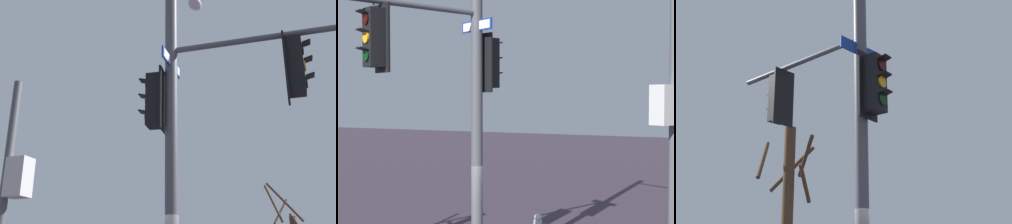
{
  "view_description": "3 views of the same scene",
  "coord_description": "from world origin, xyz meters",
  "views": [
    {
      "loc": [
        -7.34,
        1.62,
        1.54
      ],
      "look_at": [
        0.04,
        0.3,
        4.32
      ],
      "focal_mm": 46.28,
      "sensor_mm": 36.0,
      "label": 1
    },
    {
      "loc": [
        5.36,
        -9.82,
        4.06
      ],
      "look_at": [
        0.91,
        0.74,
        3.66
      ],
      "focal_mm": 54.25,
      "sensor_mm": 36.0,
      "label": 2
    },
    {
      "loc": [
        8.42,
        1.94,
        1.61
      ],
      "look_at": [
        0.33,
        -0.21,
        4.36
      ],
      "focal_mm": 49.08,
      "sensor_mm": 36.0,
      "label": 3
    }
  ],
  "objects": [
    {
      "name": "main_signal_pole_assembly",
      "position": [
        0.4,
        -0.27,
        4.98
      ],
      "size": [
        4.11,
        3.87,
        9.02
      ],
      "rotation": [
        0.0,
        0.0,
        4.24
      ],
      "color": "#4C4F54",
      "rests_on": "ground"
    },
    {
      "name": "secondary_pole_assembly",
      "position": [
        4.2,
        3.64,
        3.5
      ],
      "size": [
        0.69,
        0.83,
        6.53
      ],
      "rotation": [
        0.0,
        0.0,
        4.16
      ],
      "color": "#4C4F54",
      "rests_on": "ground"
    }
  ]
}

